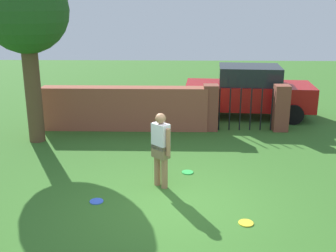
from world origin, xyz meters
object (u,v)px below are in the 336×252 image
(frisbee_yellow, at_px, (246,223))
(frisbee_blue, at_px, (96,201))
(tree, at_px, (26,14))
(person, at_px, (161,147))
(car, at_px, (249,91))
(frisbee_green, at_px, (188,172))

(frisbee_yellow, height_order, frisbee_blue, same)
(tree, relative_size, person, 2.90)
(frisbee_yellow, relative_size, frisbee_blue, 1.00)
(tree, xyz_separation_m, car, (6.35, 2.76, -2.61))
(person, distance_m, frisbee_blue, 1.71)
(tree, xyz_separation_m, frisbee_yellow, (5.20, -4.47, -3.46))
(person, distance_m, frisbee_yellow, 2.38)
(frisbee_green, relative_size, frisbee_blue, 1.00)
(person, xyz_separation_m, frisbee_yellow, (1.58, -1.53, -0.89))
(frisbee_yellow, bearing_deg, frisbee_green, 113.64)
(tree, bearing_deg, frisbee_green, -27.52)
(frisbee_yellow, bearing_deg, frisbee_blue, 164.72)
(person, bearing_deg, frisbee_blue, 75.70)
(person, height_order, car, car)
(tree, relative_size, frisbee_blue, 17.37)
(person, relative_size, frisbee_yellow, 6.00)
(person, bearing_deg, frisbee_green, -83.70)
(car, xyz_separation_m, frisbee_green, (-2.15, -4.95, -0.85))
(person, height_order, frisbee_blue, person)
(car, distance_m, frisbee_blue, 7.63)
(frisbee_green, bearing_deg, frisbee_yellow, -66.36)
(tree, height_order, person, tree)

